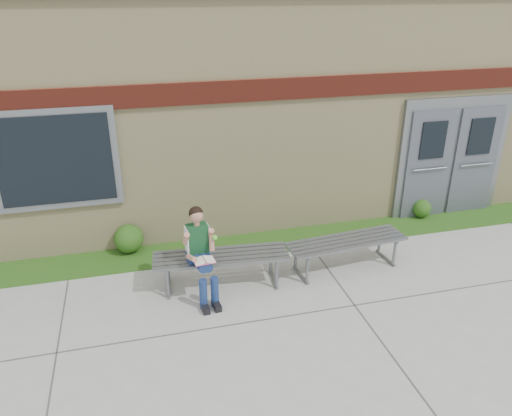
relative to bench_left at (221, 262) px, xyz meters
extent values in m
plane|color=#9E9E99|center=(0.73, -1.49, -0.40)|extent=(80.00, 80.00, 0.00)
cube|color=#1F4913|center=(0.73, 1.11, -0.39)|extent=(16.00, 0.80, 0.02)
cube|color=beige|center=(0.73, 4.51, 1.60)|extent=(16.00, 6.00, 4.00)
cube|color=maroon|center=(0.73, 1.48, 2.20)|extent=(16.00, 0.06, 0.35)
cube|color=slate|center=(-2.27, 1.47, 1.30)|extent=(1.90, 0.08, 1.60)
cube|color=black|center=(-2.27, 1.43, 1.30)|extent=(1.70, 0.04, 1.40)
cube|color=slate|center=(4.73, 1.47, 0.75)|extent=(2.20, 0.08, 2.30)
cube|color=#4F555F|center=(4.23, 1.42, 0.65)|extent=(0.92, 0.06, 2.10)
cube|color=#4F555F|center=(5.23, 1.42, 0.65)|extent=(0.92, 0.06, 2.10)
cube|color=slate|center=(0.00, 0.00, 0.10)|extent=(2.03, 0.73, 0.04)
cube|color=slate|center=(-0.80, 0.00, -0.17)|extent=(0.10, 0.56, 0.45)
cube|color=slate|center=(0.80, 0.00, -0.17)|extent=(0.10, 0.56, 0.45)
cube|color=slate|center=(2.00, 0.00, 0.08)|extent=(1.96, 0.71, 0.04)
cube|color=slate|center=(1.23, 0.00, -0.18)|extent=(0.10, 0.53, 0.44)
cube|color=slate|center=(2.77, 0.00, -0.18)|extent=(0.10, 0.53, 0.44)
cube|color=navy|center=(-0.34, -0.06, 0.19)|extent=(0.34, 0.25, 0.15)
cube|color=#103C1D|center=(-0.34, -0.07, 0.48)|extent=(0.31, 0.22, 0.42)
sphere|color=tan|center=(-0.34, -0.08, 0.85)|extent=(0.21, 0.21, 0.19)
sphere|color=black|center=(-0.34, -0.06, 0.86)|extent=(0.22, 0.22, 0.20)
cylinder|color=navy|center=(-0.40, -0.30, 0.21)|extent=(0.18, 0.40, 0.14)
cylinder|color=navy|center=(-0.24, -0.28, 0.21)|extent=(0.18, 0.40, 0.14)
cylinder|color=navy|center=(-0.36, -0.52, -0.17)|extent=(0.11, 0.11, 0.46)
cylinder|color=navy|center=(-0.19, -0.50, -0.17)|extent=(0.11, 0.11, 0.46)
cube|color=black|center=(-0.35, -0.58, -0.35)|extent=(0.12, 0.25, 0.09)
cube|color=black|center=(-0.18, -0.57, -0.35)|extent=(0.12, 0.25, 0.09)
cylinder|color=tan|center=(-0.51, -0.15, 0.53)|extent=(0.11, 0.21, 0.24)
cylinder|color=tan|center=(-0.16, -0.11, 0.53)|extent=(0.11, 0.21, 0.24)
cube|color=white|center=(-0.31, -0.40, 0.30)|extent=(0.31, 0.23, 0.01)
cube|color=#E05481|center=(-0.31, -0.40, 0.29)|extent=(0.31, 0.24, 0.01)
sphere|color=#63D137|center=(-0.12, -0.23, 0.54)|extent=(0.08, 0.08, 0.08)
sphere|color=#1F4913|center=(-1.32, 1.36, -0.14)|extent=(0.49, 0.49, 0.49)
sphere|color=#1F4913|center=(4.18, 1.36, -0.20)|extent=(0.36, 0.36, 0.36)
camera|label=1|loc=(-1.09, -6.32, 3.80)|focal=35.00mm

